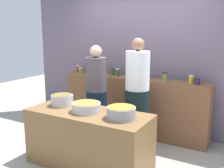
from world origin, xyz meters
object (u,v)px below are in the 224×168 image
at_px(preserve_jar_11, 165,77).
at_px(preserve_jar_1, 80,70).
at_px(preserve_jar_5, 106,72).
at_px(cooking_pot_right, 121,113).
at_px(cook_with_tongs, 96,100).
at_px(cooking_pot_left, 62,100).
at_px(preserve_jar_7, 118,72).
at_px(preserve_jar_10, 147,76).
at_px(preserve_jar_4, 97,71).
at_px(preserve_jar_6, 113,72).
at_px(preserve_jar_8, 133,74).
at_px(cook_in_cap, 137,100).
at_px(preserve_jar_0, 78,69).
at_px(preserve_jar_3, 91,70).
at_px(preserve_jar_2, 87,69).
at_px(preserve_jar_12, 191,79).
at_px(preserve_jar_13, 197,81).
at_px(cooking_pot_center, 86,107).

bearing_deg(preserve_jar_11, preserve_jar_1, 178.88).
relative_size(preserve_jar_5, cooking_pot_right, 0.32).
height_order(preserve_jar_1, cook_with_tongs, cook_with_tongs).
bearing_deg(preserve_jar_5, cooking_pot_right, -52.88).
xyz_separation_m(preserve_jar_1, cooking_pot_left, (0.64, -1.32, -0.21)).
bearing_deg(preserve_jar_5, preserve_jar_11, -3.04).
relative_size(preserve_jar_7, preserve_jar_10, 1.26).
bearing_deg(preserve_jar_11, cooking_pot_right, -93.49).
bearing_deg(preserve_jar_1, preserve_jar_10, 1.22).
bearing_deg(preserve_jar_10, preserve_jar_4, -177.72).
relative_size(preserve_jar_5, cook_with_tongs, 0.07).
distance_m(preserve_jar_6, cooking_pot_right, 1.77).
distance_m(preserve_jar_8, cook_in_cap, 0.71).
bearing_deg(preserve_jar_0, preserve_jar_3, -8.55).
distance_m(preserve_jar_2, preserve_jar_6, 0.58).
relative_size(preserve_jar_2, cooking_pot_right, 0.38).
relative_size(preserve_jar_6, preserve_jar_12, 0.93).
relative_size(preserve_jar_8, preserve_jar_12, 1.02).
height_order(preserve_jar_11, cook_in_cap, cook_in_cap).
bearing_deg(preserve_jar_10, preserve_jar_2, 179.26).
height_order(preserve_jar_0, preserve_jar_13, preserve_jar_0).
bearing_deg(preserve_jar_6, preserve_jar_4, -167.36).
xyz_separation_m(preserve_jar_7, preserve_jar_8, (0.32, -0.02, -0.01)).
bearing_deg(preserve_jar_10, cooking_pot_center, -100.97).
height_order(preserve_jar_8, cooking_pot_right, preserve_jar_8).
relative_size(preserve_jar_11, cooking_pot_center, 0.38).
height_order(preserve_jar_5, cooking_pot_center, preserve_jar_5).
distance_m(preserve_jar_7, preserve_jar_13, 1.43).
xyz_separation_m(preserve_jar_7, preserve_jar_12, (1.32, 0.02, -0.01)).
bearing_deg(preserve_jar_8, cooking_pot_center, -90.84).
xyz_separation_m(preserve_jar_10, cooking_pot_left, (-0.76, -1.35, -0.22)).
relative_size(preserve_jar_3, preserve_jar_4, 1.09).
relative_size(preserve_jar_7, preserve_jar_13, 1.42).
xyz_separation_m(preserve_jar_6, cooking_pot_right, (0.95, -1.47, -0.23)).
bearing_deg(preserve_jar_1, cook_with_tongs, -39.66).
xyz_separation_m(preserve_jar_12, cooking_pot_right, (-0.50, -1.45, -0.23)).
bearing_deg(preserve_jar_6, cooking_pot_left, -92.75).
bearing_deg(preserve_jar_8, cooking_pot_right, -70.08).
relative_size(preserve_jar_8, preserve_jar_13, 1.30).
relative_size(preserve_jar_5, cooking_pot_center, 0.30).
bearing_deg(preserve_jar_4, cook_with_tongs, -58.39).
xyz_separation_m(preserve_jar_1, preserve_jar_6, (0.71, 0.06, 0.01)).
bearing_deg(cook_with_tongs, cooking_pot_center, -66.83).
xyz_separation_m(cooking_pot_center, cook_in_cap, (0.36, 0.85, -0.06)).
bearing_deg(preserve_jar_10, cook_with_tongs, -129.94).
height_order(preserve_jar_2, cooking_pot_right, preserve_jar_2).
bearing_deg(preserve_jar_4, preserve_jar_12, 1.41).
distance_m(preserve_jar_3, preserve_jar_6, 0.46).
distance_m(preserve_jar_2, preserve_jar_5, 0.43).
bearing_deg(preserve_jar_5, preserve_jar_6, 11.97).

